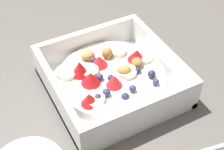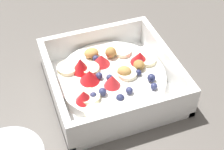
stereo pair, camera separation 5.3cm
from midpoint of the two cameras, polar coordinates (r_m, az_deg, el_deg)
name	(u,v)px [view 2 (the right image)]	position (r m, az deg, el deg)	size (l,w,h in m)	color
ground_plane	(108,89)	(0.55, 2.03, -2.59)	(2.40, 2.40, 0.00)	#56514C
fruit_bowl	(111,79)	(0.53, 2.70, -0.87)	(0.19, 0.19, 0.06)	white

